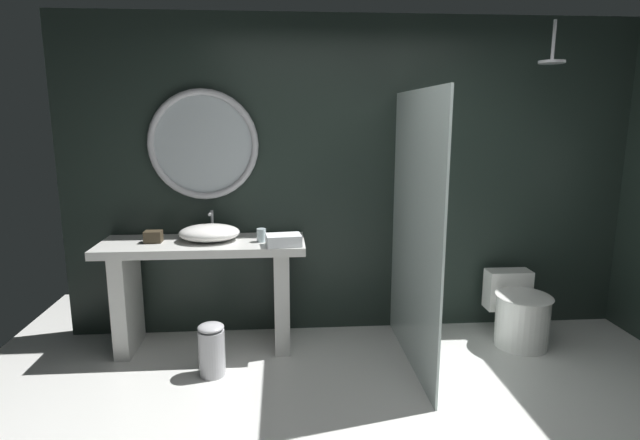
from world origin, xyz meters
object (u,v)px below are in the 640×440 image
vessel_sink (209,233)px  waste_bin (212,349)px  tissue_box (153,237)px  rain_shower_head (552,58)px  folded_hand_towel (284,240)px  toilet (519,313)px  round_wall_mirror (203,145)px  tumbler_cup (261,235)px

vessel_sink → waste_bin: 0.89m
tissue_box → rain_shower_head: (2.99, -0.08, 1.32)m
tissue_box → folded_hand_towel: size_ratio=0.50×
rain_shower_head → folded_hand_towel: 2.40m
rain_shower_head → toilet: (-0.11, -0.03, -1.98)m
toilet → folded_hand_towel: size_ratio=2.41×
vessel_sink → round_wall_mirror: size_ratio=0.53×
folded_hand_towel → waste_bin: bearing=-150.0°
round_wall_mirror → vessel_sink: bearing=-77.6°
folded_hand_towel → rain_shower_head: bearing=2.6°
tumbler_cup → folded_hand_towel: bearing=-38.0°
round_wall_mirror → waste_bin: bearing=-81.9°
tumbler_cup → rain_shower_head: size_ratio=0.33×
vessel_sink → rain_shower_head: (2.57, -0.10, 1.30)m
rain_shower_head → vessel_sink: bearing=177.7°
tissue_box → waste_bin: 0.98m
rain_shower_head → waste_bin: (-2.52, -0.39, -2.04)m
tumbler_cup → tissue_box: size_ratio=0.80×
rain_shower_head → toilet: size_ratio=0.50×
tissue_box → tumbler_cup: bearing=-2.8°
vessel_sink → folded_hand_towel: vessel_sink is taller
tissue_box → round_wall_mirror: 0.82m
round_wall_mirror → waste_bin: round_wall_mirror is taller
rain_shower_head → toilet: rain_shower_head is taller
tumbler_cup → round_wall_mirror: round_wall_mirror is taller
tumbler_cup → toilet: bearing=-1.9°
toilet → rain_shower_head: bearing=14.5°
vessel_sink → folded_hand_towel: size_ratio=1.81×
tissue_box → round_wall_mirror: (0.37, 0.26, 0.68)m
tissue_box → toilet: bearing=-2.2°
folded_hand_towel → round_wall_mirror: bearing=145.3°
folded_hand_towel → tumbler_cup: bearing=142.0°
tissue_box → waste_bin: bearing=-44.9°
round_wall_mirror → rain_shower_head: rain_shower_head is taller
toilet → waste_bin: (-2.41, -0.36, -0.06)m
vessel_sink → toilet: vessel_sink is taller
tissue_box → rain_shower_head: 3.27m
waste_bin → folded_hand_towel: 0.93m
waste_bin → folded_hand_towel: bearing=30.0°
round_wall_mirror → toilet: bearing=-8.3°
vessel_sink → tissue_box: 0.42m
tumbler_cup → round_wall_mirror: bearing=146.6°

